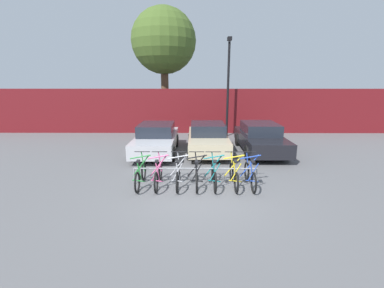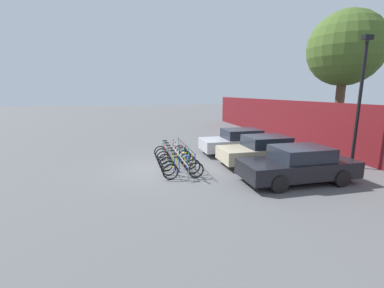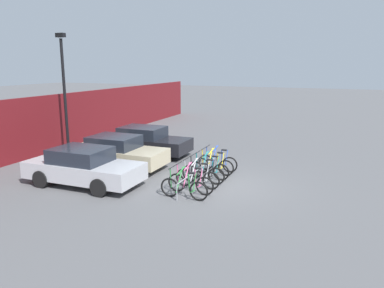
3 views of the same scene
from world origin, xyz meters
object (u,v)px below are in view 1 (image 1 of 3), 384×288
object	(u,v)px
bike_rack	(195,170)
tree_behind_hoarding	(164,42)
car_silver	(157,139)
bicycle_black	(197,175)
bicycle_teal	(214,175)
lamp_post	(228,83)
bicycle_yellow	(234,175)
bicycle_blue	(250,175)
car_black	(260,138)
car_beige	(208,138)
bicycle_green	(141,175)
bicycle_silver	(178,175)
bicycle_pink	(158,175)

from	to	relation	value
bike_rack	tree_behind_hoarding	world-z (taller)	tree_behind_hoarding
car_silver	bicycle_black	bearing A→B (deg)	-65.20
bicycle_teal	lamp_post	size ratio (longest dim) A/B	0.29
bicycle_yellow	bicycle_blue	world-z (taller)	same
bicycle_yellow	lamp_post	distance (m)	8.52
bicycle_yellow	car_black	size ratio (longest dim) A/B	0.38
bike_rack	car_black	distance (m)	5.19
car_beige	car_silver	bearing A→B (deg)	-175.63
car_silver	bicycle_yellow	bearing A→B (deg)	-52.67
car_beige	lamp_post	world-z (taller)	lamp_post
bicycle_green	bicycle_yellow	size ratio (longest dim) A/B	1.00
tree_behind_hoarding	bike_rack	bearing A→B (deg)	-78.84
bicycle_green	lamp_post	xyz separation A→B (m)	(3.80, 7.97, 2.89)
bicycle_green	lamp_post	world-z (taller)	lamp_post
bicycle_silver	lamp_post	world-z (taller)	lamp_post
car_silver	car_black	bearing A→B (deg)	2.72
bicycle_green	car_black	bearing A→B (deg)	42.58
bicycle_blue	car_silver	xyz separation A→B (m)	(-3.60, 4.02, 0.31)
bicycle_green	bicycle_silver	size ratio (longest dim) A/B	1.00
bike_rack	bicycle_black	distance (m)	0.19
bike_rack	bicycle_pink	world-z (taller)	bicycle_pink
bicycle_teal	tree_behind_hoarding	bearing A→B (deg)	104.45
bicycle_silver	tree_behind_hoarding	world-z (taller)	tree_behind_hoarding
bicycle_blue	car_beige	xyz separation A→B (m)	(-1.16, 4.21, 0.31)
car_black	car_beige	bearing A→B (deg)	-178.86
bike_rack	bicycle_yellow	distance (m)	1.26
bicycle_blue	car_silver	distance (m)	5.40
bicycle_pink	car_beige	size ratio (longest dim) A/B	0.40
bicycle_teal	car_black	world-z (taller)	car_black
bicycle_green	bicycle_black	size ratio (longest dim) A/B	1.00
bicycle_teal	bicycle_blue	world-z (taller)	same
bicycle_pink	bicycle_black	distance (m)	1.24
bicycle_green	tree_behind_hoarding	xyz separation A→B (m)	(-0.32, 10.77, 5.59)
car_silver	bicycle_silver	bearing A→B (deg)	-72.57
bicycle_silver	bicycle_yellow	distance (m)	1.80
bicycle_green	car_beige	bearing A→B (deg)	62.10
bicycle_silver	lamp_post	distance (m)	8.86
car_black	car_silver	bearing A→B (deg)	-177.28
bicycle_black	bicycle_silver	bearing A→B (deg)	-176.83
bicycle_teal	bicycle_yellow	distance (m)	0.65
bicycle_silver	bicycle_yellow	size ratio (longest dim) A/B	1.00
bicycle_green	car_black	world-z (taller)	car_black
bike_rack	bicycle_silver	distance (m)	0.58
bicycle_black	car_beige	bearing A→B (deg)	85.35
bicycle_pink	car_silver	xyz separation A→B (m)	(-0.62, 4.02, 0.31)
bicycle_pink	bicycle_teal	world-z (taller)	same
bicycle_silver	bicycle_yellow	world-z (taller)	same
bicycle_teal	bicycle_silver	bearing A→B (deg)	-179.62
bicycle_yellow	tree_behind_hoarding	world-z (taller)	tree_behind_hoarding
bicycle_green	bicycle_blue	xyz separation A→B (m)	(3.56, 0.00, 0.00)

